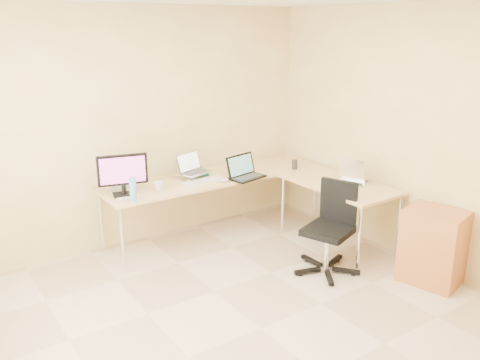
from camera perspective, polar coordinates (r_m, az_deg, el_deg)
floor at (r=4.30m, az=2.34°, el=-16.49°), size 4.50×4.50×0.00m
wall_back at (r=5.64m, az=-11.33°, el=5.80°), size 4.50×0.00×4.50m
wall_right at (r=5.24m, az=21.33°, el=4.08°), size 0.00×4.50×4.50m
desk_main at (r=5.87m, az=-2.73°, el=-2.93°), size 2.65×0.70×0.73m
desk_return at (r=5.71m, az=11.02°, el=-3.82°), size 0.70×1.30×0.73m
monitor at (r=5.17m, az=-13.16°, el=0.57°), size 0.52×0.28×0.43m
book_stack at (r=5.85m, az=-5.00°, el=0.95°), size 0.27×0.33×0.05m
laptop_center at (r=5.66m, az=-5.21°, el=1.87°), size 0.42×0.37×0.23m
laptop_black at (r=5.63m, az=0.78°, el=1.49°), size 0.46×0.38×0.26m
keyboard at (r=5.54m, az=-4.21°, el=-0.10°), size 0.48×0.15×0.02m
mouse at (r=5.52m, az=-1.81°, el=-0.02°), size 0.12×0.09×0.04m
mug at (r=5.30m, az=-9.19°, el=-0.67°), size 0.13×0.13×0.10m
cd_stack at (r=5.62m, az=-5.52°, el=0.16°), size 0.14×0.14×0.03m
water_bottle at (r=4.98m, az=-12.05°, el=-1.11°), size 0.09×0.09×0.24m
papers at (r=5.24m, az=-13.05°, el=-1.60°), size 0.21×0.30×0.01m
white_box at (r=5.47m, az=-13.51°, el=-0.50°), size 0.22×0.19×0.07m
desk_fan at (r=5.43m, az=-14.09°, el=0.27°), size 0.21×0.21×0.24m
black_cup at (r=6.04m, az=6.22°, el=1.76°), size 0.09×0.09×0.11m
laptop_return at (r=5.60m, az=12.99°, el=0.87°), size 0.44×0.40×0.24m
office_chair at (r=5.02m, az=9.97°, el=-5.10°), size 0.71×0.71×0.92m
cabinet at (r=5.16m, az=21.07°, el=-7.09°), size 0.54×0.62×0.73m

